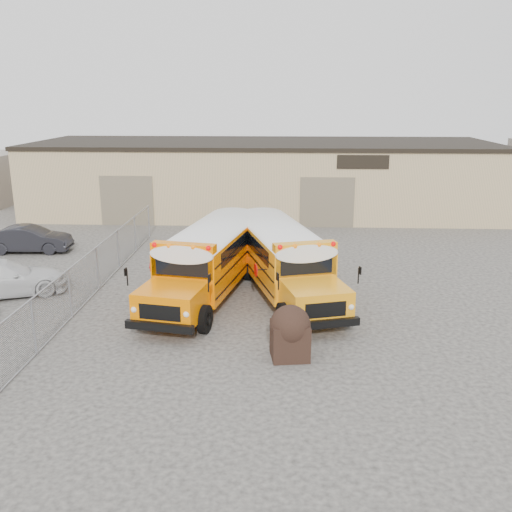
{
  "coord_description": "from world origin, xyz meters",
  "views": [
    {
      "loc": [
        1.45,
        -18.51,
        7.58
      ],
      "look_at": [
        0.4,
        2.73,
        1.6
      ],
      "focal_mm": 40.0,
      "sensor_mm": 36.0,
      "label": 1
    }
  ],
  "objects_px": {
    "school_bus_right": "(252,223)",
    "car_white": "(2,278)",
    "car_dark": "(29,239)",
    "tarp_bundle": "(290,331)",
    "school_bus_left": "(245,224)"
  },
  "relations": [
    {
      "from": "tarp_bundle",
      "to": "car_dark",
      "type": "height_order",
      "value": "tarp_bundle"
    },
    {
      "from": "car_white",
      "to": "car_dark",
      "type": "height_order",
      "value": "car_white"
    },
    {
      "from": "school_bus_right",
      "to": "car_white",
      "type": "bearing_deg",
      "value": -145.42
    },
    {
      "from": "school_bus_left",
      "to": "car_white",
      "type": "bearing_deg",
      "value": -145.23
    },
    {
      "from": "car_white",
      "to": "car_dark",
      "type": "xyz_separation_m",
      "value": [
        -1.72,
        6.41,
        -0.04
      ]
    },
    {
      "from": "car_white",
      "to": "tarp_bundle",
      "type": "bearing_deg",
      "value": -139.21
    },
    {
      "from": "tarp_bundle",
      "to": "car_dark",
      "type": "bearing_deg",
      "value": 138.61
    },
    {
      "from": "car_white",
      "to": "school_bus_left",
      "type": "bearing_deg",
      "value": -80.39
    },
    {
      "from": "school_bus_left",
      "to": "car_dark",
      "type": "relative_size",
      "value": 2.38
    },
    {
      "from": "car_dark",
      "to": "school_bus_right",
      "type": "bearing_deg",
      "value": -93.27
    },
    {
      "from": "school_bus_right",
      "to": "tarp_bundle",
      "type": "xyz_separation_m",
      "value": [
        1.8,
        -11.53,
        -0.73
      ]
    },
    {
      "from": "car_dark",
      "to": "tarp_bundle",
      "type": "bearing_deg",
      "value": -135.18
    },
    {
      "from": "school_bus_left",
      "to": "car_white",
      "type": "xyz_separation_m",
      "value": [
        -9.13,
        -6.34,
        -0.88
      ]
    },
    {
      "from": "car_white",
      "to": "car_dark",
      "type": "distance_m",
      "value": 6.64
    },
    {
      "from": "school_bus_left",
      "to": "car_dark",
      "type": "height_order",
      "value": "school_bus_left"
    }
  ]
}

